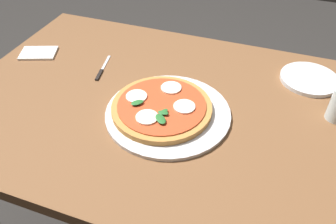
% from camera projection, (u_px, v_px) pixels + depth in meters
% --- Properties ---
extents(dining_table, '(1.42, 0.89, 0.77)m').
position_uv_depth(dining_table, '(179.00, 131.00, 1.13)').
color(dining_table, brown).
rests_on(dining_table, ground_plane).
extents(serving_tray, '(0.38, 0.38, 0.01)m').
position_uv_depth(serving_tray, '(168.00, 113.00, 1.03)').
color(serving_tray, silver).
rests_on(serving_tray, dining_table).
extents(pizza, '(0.30, 0.30, 0.03)m').
position_uv_depth(pizza, '(162.00, 107.00, 1.02)').
color(pizza, '#C6843F').
rests_on(pizza, serving_tray).
extents(plate_white, '(0.19, 0.19, 0.01)m').
position_uv_depth(plate_white, '(309.00, 79.00, 1.16)').
color(plate_white, white).
rests_on(plate_white, dining_table).
extents(napkin, '(0.15, 0.13, 0.01)m').
position_uv_depth(napkin, '(38.00, 53.00, 1.29)').
color(napkin, white).
rests_on(napkin, dining_table).
extents(knife, '(0.04, 0.16, 0.01)m').
position_uv_depth(knife, '(102.00, 71.00, 1.20)').
color(knife, black).
rests_on(knife, dining_table).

